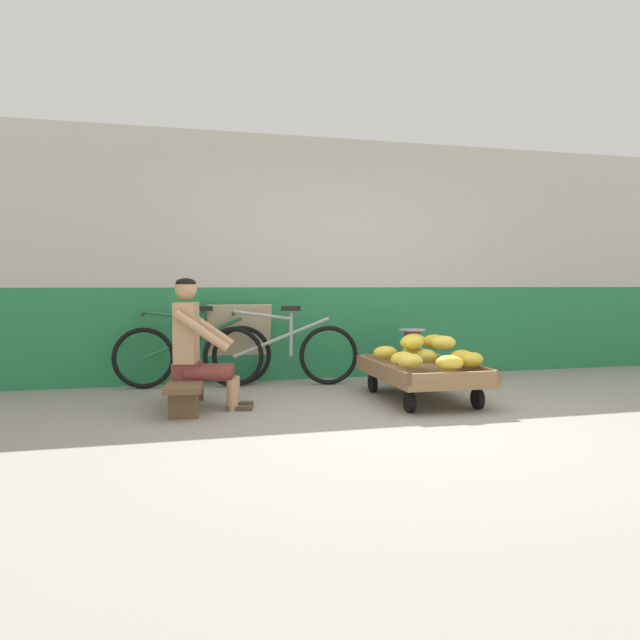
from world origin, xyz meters
TOP-DOWN VIEW (x-y plane):
  - ground_plane at (0.00, 0.00)m, footprint 80.00×80.00m
  - back_wall at (0.00, 2.64)m, footprint 16.00×0.30m
  - banana_cart at (0.38, 0.97)m, footprint 0.88×1.46m
  - banana_pile at (0.37, 0.85)m, footprint 0.86×1.07m
  - low_bench at (-1.77, 1.11)m, footprint 0.43×1.13m
  - vendor_seated at (-1.68, 1.10)m, footprint 0.72×0.56m
  - plastic_crate at (0.72, 1.97)m, footprint 0.36×0.28m
  - weighing_scale at (0.72, 1.97)m, footprint 0.30×0.30m
  - bicycle_near_left at (-1.65, 2.28)m, footprint 1.66×0.48m
  - bicycle_far_left at (-0.73, 2.11)m, footprint 1.66×0.48m
  - sign_board at (-1.14, 2.46)m, footprint 0.70×0.27m

SIDE VIEW (x-z plane):
  - ground_plane at x=0.00m, z-range 0.00..0.00m
  - plastic_crate at x=0.72m, z-range 0.00..0.30m
  - low_bench at x=-1.77m, z-range 0.06..0.33m
  - banana_cart at x=0.38m, z-range 0.06..0.42m
  - bicycle_near_left at x=-1.65m, z-range -0.08..0.78m
  - bicycle_far_left at x=-0.73m, z-range -0.08..0.78m
  - sign_board at x=-1.14m, z-range 0.00..0.87m
  - weighing_scale at x=0.72m, z-range 0.31..0.60m
  - banana_pile at x=0.37m, z-range 0.34..0.59m
  - vendor_seated at x=-1.68m, z-range 0.00..1.14m
  - back_wall at x=0.00m, z-range 0.00..2.75m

